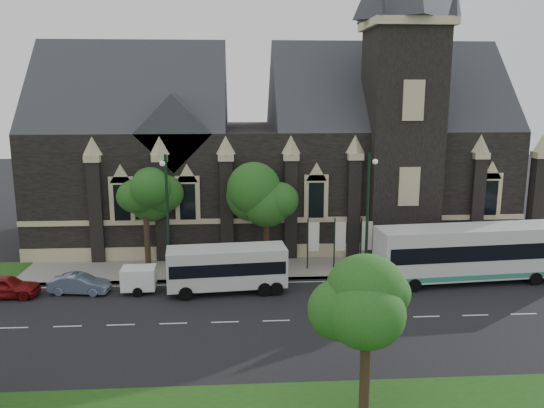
{
  "coord_description": "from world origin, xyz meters",
  "views": [
    {
      "loc": [
        0.76,
        -30.2,
        13.33
      ],
      "look_at": [
        3.15,
        6.0,
        5.75
      ],
      "focal_mm": 36.46,
      "sensor_mm": 36.0,
      "label": 1
    }
  ],
  "objects": [
    {
      "name": "banner_flag_right",
      "position": [
        10.29,
        9.0,
        2.38
      ],
      "size": [
        0.9,
        0.1,
        4.0
      ],
      "color": "black",
      "rests_on": "ground"
    },
    {
      "name": "sedan",
      "position": [
        -9.72,
        5.31,
        0.65
      ],
      "size": [
        4.09,
        1.87,
        1.3
      ],
      "primitive_type": "imported",
      "rotation": [
        0.0,
        0.0,
        1.44
      ],
      "color": "slate",
      "rests_on": "ground"
    },
    {
      "name": "car_far_red",
      "position": [
        -14.35,
        4.92,
        0.73
      ],
      "size": [
        4.33,
        1.79,
        1.47
      ],
      "primitive_type": "imported",
      "rotation": [
        0.0,
        0.0,
        1.56
      ],
      "color": "maroon",
      "rests_on": "ground"
    },
    {
      "name": "tree_walk_left",
      "position": [
        -5.8,
        10.7,
        5.73
      ],
      "size": [
        3.91,
        3.91,
        7.64
      ],
      "color": "black",
      "rests_on": "ground"
    },
    {
      "name": "ground",
      "position": [
        0.0,
        0.0,
        0.0
      ],
      "size": [
        160.0,
        160.0,
        0.0
      ],
      "primitive_type": "plane",
      "color": "black",
      "rests_on": "ground"
    },
    {
      "name": "tree_park_east",
      "position": [
        6.18,
        -9.32,
        4.62
      ],
      "size": [
        3.4,
        3.4,
        6.28
      ],
      "color": "black",
      "rests_on": "ground"
    },
    {
      "name": "shuttle_bus",
      "position": [
        0.08,
        5.03,
        1.75
      ],
      "size": [
        8.05,
        3.33,
        3.03
      ],
      "rotation": [
        0.0,
        0.0,
        0.09
      ],
      "color": "silver",
      "rests_on": "ground"
    },
    {
      "name": "museum",
      "position": [
        5.12,
        18.78,
        8.17
      ],
      "size": [
        40.0,
        17.7,
        29.9
      ],
      "color": "black",
      "rests_on": "ground"
    },
    {
      "name": "street_lamp_mid",
      "position": [
        -4.0,
        7.09,
        5.11
      ],
      "size": [
        0.36,
        1.88,
        9.0
      ],
      "color": "black",
      "rests_on": "ground"
    },
    {
      "name": "sidewalk",
      "position": [
        0.0,
        9.5,
        0.07
      ],
      "size": [
        80.0,
        5.0,
        0.15
      ],
      "primitive_type": "cube",
      "color": "gray",
      "rests_on": "ground"
    },
    {
      "name": "banner_flag_center",
      "position": [
        8.29,
        9.0,
        2.38
      ],
      "size": [
        0.9,
        0.1,
        4.0
      ],
      "color": "black",
      "rests_on": "ground"
    },
    {
      "name": "tour_coach",
      "position": [
        17.21,
        5.92,
        2.15
      ],
      "size": [
        13.76,
        4.0,
        3.96
      ],
      "rotation": [
        0.0,
        0.0,
        0.08
      ],
      "color": "silver",
      "rests_on": "ground"
    },
    {
      "name": "tree_walk_right",
      "position": [
        3.21,
        10.71,
        5.82
      ],
      "size": [
        4.08,
        4.08,
        7.8
      ],
      "color": "black",
      "rests_on": "ground"
    },
    {
      "name": "box_trailer",
      "position": [
        -5.8,
        5.26,
        0.97
      ],
      "size": [
        3.23,
        1.9,
        1.71
      ],
      "rotation": [
        0.0,
        0.0,
        0.03
      ],
      "color": "white",
      "rests_on": "ground"
    },
    {
      "name": "banner_flag_left",
      "position": [
        6.29,
        9.0,
        2.38
      ],
      "size": [
        0.9,
        0.1,
        4.0
      ],
      "color": "black",
      "rests_on": "ground"
    },
    {
      "name": "street_lamp_near",
      "position": [
        10.0,
        7.09,
        5.11
      ],
      "size": [
        0.36,
        1.88,
        9.0
      ],
      "color": "black",
      "rests_on": "ground"
    }
  ]
}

